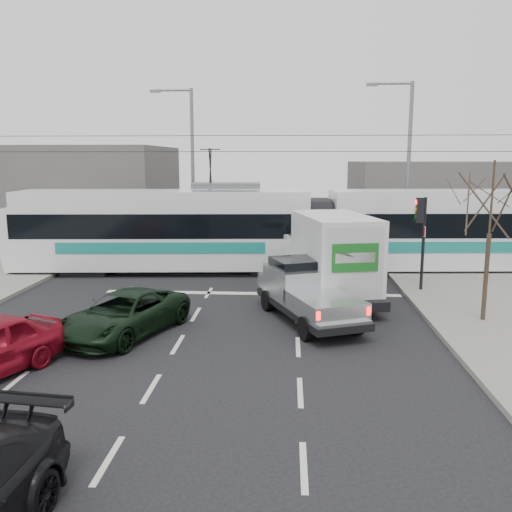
# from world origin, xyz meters

# --- Properties ---
(ground) EXTENTS (120.00, 120.00, 0.00)m
(ground) POSITION_xyz_m (0.00, 0.00, 0.00)
(ground) COLOR black
(ground) RESTS_ON ground
(rails) EXTENTS (60.00, 1.60, 0.03)m
(rails) POSITION_xyz_m (0.00, 10.00, 0.01)
(rails) COLOR #33302D
(rails) RESTS_ON ground
(building_left) EXTENTS (14.00, 10.00, 6.00)m
(building_left) POSITION_xyz_m (-14.00, 22.00, 3.00)
(building_left) COLOR slate
(building_left) RESTS_ON ground
(building_right) EXTENTS (12.00, 10.00, 5.00)m
(building_right) POSITION_xyz_m (12.00, 24.00, 2.50)
(building_right) COLOR slate
(building_right) RESTS_ON ground
(bare_tree) EXTENTS (2.40, 2.40, 5.00)m
(bare_tree) POSITION_xyz_m (7.60, 2.50, 3.79)
(bare_tree) COLOR #47382B
(bare_tree) RESTS_ON ground
(traffic_signal) EXTENTS (0.44, 0.44, 3.60)m
(traffic_signal) POSITION_xyz_m (6.47, 6.50, 2.74)
(traffic_signal) COLOR black
(traffic_signal) RESTS_ON ground
(street_lamp_near) EXTENTS (2.38, 0.25, 9.00)m
(street_lamp_near) POSITION_xyz_m (7.31, 14.00, 5.11)
(street_lamp_near) COLOR slate
(street_lamp_near) RESTS_ON ground
(street_lamp_far) EXTENTS (2.38, 0.25, 9.00)m
(street_lamp_far) POSITION_xyz_m (-4.19, 16.00, 5.11)
(street_lamp_far) COLOR slate
(street_lamp_far) RESTS_ON ground
(catenary) EXTENTS (60.00, 0.20, 7.00)m
(catenary) POSITION_xyz_m (0.00, 10.00, 3.88)
(catenary) COLOR black
(catenary) RESTS_ON ground
(tram) EXTENTS (27.56, 4.78, 5.60)m
(tram) POSITION_xyz_m (2.77, 10.47, 1.99)
(tram) COLOR white
(tram) RESTS_ON ground
(silver_pickup) EXTENTS (3.58, 5.48, 1.89)m
(silver_pickup) POSITION_xyz_m (1.95, 2.73, 0.94)
(silver_pickup) COLOR black
(silver_pickup) RESTS_ON ground
(box_truck) EXTENTS (3.54, 6.76, 3.22)m
(box_truck) POSITION_xyz_m (2.94, 5.30, 1.59)
(box_truck) COLOR black
(box_truck) RESTS_ON ground
(navy_pickup) EXTENTS (2.96, 4.88, 1.94)m
(navy_pickup) POSITION_xyz_m (3.62, 7.28, 0.96)
(navy_pickup) COLOR black
(navy_pickup) RESTS_ON ground
(green_car) EXTENTS (3.57, 5.05, 1.28)m
(green_car) POSITION_xyz_m (-3.43, 0.75, 0.64)
(green_car) COLOR black
(green_car) RESTS_ON ground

